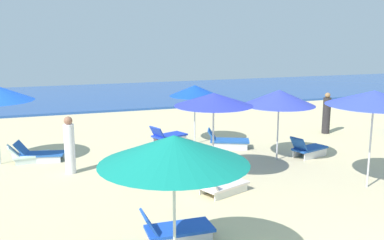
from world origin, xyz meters
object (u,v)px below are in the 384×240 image
object	(u,v)px
lounge_chair_0_1	(227,141)
umbrella_6	(174,150)
beachgoer_2	(70,146)
umbrella_2	(279,98)
lounge_chair_5_0	(39,154)
lounge_chair_2_0	(308,149)
lounge_chair_0_0	(168,136)
beachgoer_1	(326,114)
umbrella_1	(214,99)
lounge_chair_1_0	(215,160)
lounge_chair_1_1	(221,185)
lounge_chair_6_0	(175,229)
umbrella_4	(374,98)
lounge_chair_5_1	(29,155)
umbrella_0	(195,91)

from	to	relation	value
lounge_chair_0_1	umbrella_6	bearing A→B (deg)	174.11
umbrella_6	beachgoer_2	xyz separation A→B (m)	(-1.31, 6.49, -1.47)
umbrella_2	lounge_chair_5_0	world-z (taller)	umbrella_2
lounge_chair_2_0	lounge_chair_0_0	bearing A→B (deg)	32.40
beachgoer_1	lounge_chair_0_1	bearing A→B (deg)	107.84
umbrella_1	umbrella_2	xyz separation A→B (m)	(2.66, 1.10, -0.23)
lounge_chair_0_0	lounge_chair_5_0	xyz separation A→B (m)	(-4.57, -0.89, -0.04)
umbrella_1	lounge_chair_1_0	distance (m)	2.31
lounge_chair_0_0	lounge_chair_1_0	world-z (taller)	lounge_chair_0_0
umbrella_6	lounge_chair_0_0	bearing A→B (deg)	75.40
lounge_chair_0_0	lounge_chair_1_1	bearing A→B (deg)	156.80
lounge_chair_1_1	beachgoer_1	bearing A→B (deg)	-75.36
lounge_chair_2_0	beachgoer_2	world-z (taller)	beachgoer_2
lounge_chair_6_0	lounge_chair_5_0	bearing A→B (deg)	21.61
lounge_chair_6_0	beachgoer_1	bearing A→B (deg)	-49.85
umbrella_4	umbrella_1	bearing A→B (deg)	152.62
lounge_chair_1_1	lounge_chair_5_1	distance (m)	6.62
lounge_chair_1_0	umbrella_6	distance (m)	6.68
beachgoer_2	umbrella_6	bearing A→B (deg)	26.38
lounge_chair_2_0	beachgoer_2	bearing A→B (deg)	66.25
lounge_chair_2_0	lounge_chair_5_0	distance (m)	8.84
lounge_chair_0_1	lounge_chair_2_0	distance (m)	2.85
lounge_chair_6_0	beachgoer_1	size ratio (longest dim) A/B	0.84
lounge_chair_2_0	lounge_chair_6_0	size ratio (longest dim) A/B	1.03
lounge_chair_2_0	lounge_chair_6_0	bearing A→B (deg)	108.41
lounge_chair_1_1	umbrella_4	xyz separation A→B (m)	(3.95, -0.78, 2.19)
umbrella_4	beachgoer_2	bearing A→B (deg)	153.47
lounge_chair_0_1	beachgoer_2	xyz separation A→B (m)	(-5.49, -1.16, 0.55)
umbrella_0	lounge_chair_1_1	distance (m)	5.49
umbrella_0	umbrella_6	world-z (taller)	umbrella_6
lounge_chair_2_0	lounge_chair_6_0	xyz separation A→B (m)	(-5.89, -4.35, -0.02)
umbrella_6	lounge_chair_2_0	bearing A→B (deg)	42.35
lounge_chair_5_1	beachgoer_2	size ratio (longest dim) A/B	0.80
lounge_chair_0_0	lounge_chair_6_0	world-z (taller)	lounge_chair_0_0
umbrella_4	beachgoer_1	xyz separation A→B (m)	(2.74, 5.78, -1.63)
lounge_chair_0_1	lounge_chair_1_1	distance (m)	4.57
lounge_chair_5_1	lounge_chair_0_0	bearing A→B (deg)	-86.20
lounge_chair_0_0	lounge_chair_1_0	bearing A→B (deg)	167.68
umbrella_0	lounge_chair_1_1	bearing A→B (deg)	-101.44
lounge_chair_1_1	lounge_chair_1_0	bearing A→B (deg)	-39.77
umbrella_6	beachgoer_1	xyz separation A→B (m)	(8.94, 8.52, -1.50)
umbrella_0	lounge_chair_1_0	bearing A→B (deg)	-96.83
umbrella_2	lounge_chair_5_0	xyz separation A→B (m)	(-7.37, 2.33, -1.82)
lounge_chair_0_0	lounge_chair_0_1	bearing A→B (deg)	-148.26
lounge_chair_1_0	lounge_chair_5_1	bearing A→B (deg)	42.52
lounge_chair_1_1	lounge_chair_6_0	bearing A→B (deg)	116.91
lounge_chair_0_1	umbrella_1	size ratio (longest dim) A/B	0.65
lounge_chair_5_0	lounge_chair_0_1	bearing A→B (deg)	-81.26
lounge_chair_0_1	lounge_chair_6_0	size ratio (longest dim) A/B	1.13
umbrella_0	lounge_chair_5_1	bearing A→B (deg)	-174.93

